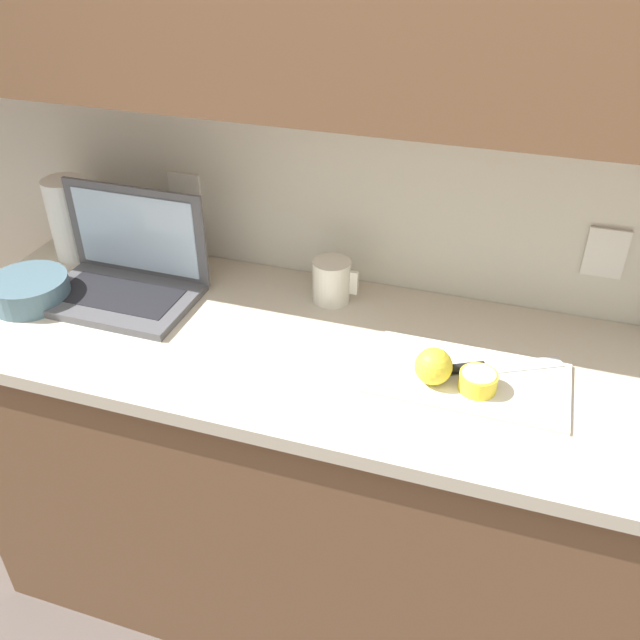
# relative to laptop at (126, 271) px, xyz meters

# --- Properties ---
(ground_plane) EXTENTS (12.00, 12.00, 0.00)m
(ground_plane) POSITION_rel_laptop_xyz_m (0.88, -0.07, -0.98)
(ground_plane) COLOR #564C47
(ground_plane) RESTS_ON ground
(wall_back) EXTENTS (5.20, 0.38, 2.60)m
(wall_back) POSITION_rel_laptop_xyz_m (0.88, 0.17, 0.58)
(wall_back) COLOR silver
(wall_back) RESTS_ON ground_plane
(counter_unit) EXTENTS (2.52, 0.63, 0.92)m
(counter_unit) POSITION_rel_laptop_xyz_m (0.90, -0.07, -0.51)
(counter_unit) COLOR brown
(counter_unit) RESTS_ON ground_plane
(laptop) EXTENTS (0.39, 0.25, 0.26)m
(laptop) POSITION_rel_laptop_xyz_m (0.00, 0.00, 0.00)
(laptop) COLOR #515156
(laptop) RESTS_ON counter_unit
(cutting_board) EXTENTS (0.42, 0.23, 0.01)m
(cutting_board) POSITION_rel_laptop_xyz_m (0.88, -0.09, -0.06)
(cutting_board) COLOR silver
(cutting_board) RESTS_ON counter_unit
(knife) EXTENTS (0.27, 0.16, 0.02)m
(knife) POSITION_rel_laptop_xyz_m (0.89, -0.07, -0.05)
(knife) COLOR silver
(knife) RESTS_ON cutting_board
(lemon_half_cut) EXTENTS (0.08, 0.08, 0.04)m
(lemon_half_cut) POSITION_rel_laptop_xyz_m (0.90, -0.13, -0.03)
(lemon_half_cut) COLOR yellow
(lemon_half_cut) RESTS_ON cutting_board
(lemon_whole_beside) EXTENTS (0.08, 0.08, 0.08)m
(lemon_whole_beside) POSITION_rel_laptop_xyz_m (0.81, -0.13, -0.01)
(lemon_whole_beside) COLOR yellow
(lemon_whole_beside) RESTS_ON cutting_board
(measuring_cup) EXTENTS (0.12, 0.10, 0.11)m
(measuring_cup) POSITION_rel_laptop_xyz_m (0.51, 0.13, -0.01)
(measuring_cup) COLOR silver
(measuring_cup) RESTS_ON counter_unit
(bowl_white) EXTENTS (0.20, 0.20, 0.07)m
(bowl_white) POSITION_rel_laptop_xyz_m (-0.21, -0.11, -0.03)
(bowl_white) COLOR slate
(bowl_white) RESTS_ON counter_unit
(paper_towel_roll) EXTENTS (0.11, 0.11, 0.23)m
(paper_towel_roll) POSITION_rel_laptop_xyz_m (-0.25, 0.13, 0.05)
(paper_towel_roll) COLOR white
(paper_towel_roll) RESTS_ON counter_unit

